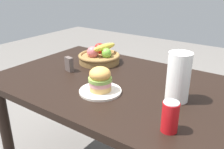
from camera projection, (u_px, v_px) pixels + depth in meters
dining_table at (116, 97)px, 1.43m from camera, size 1.40×0.90×0.75m
plate at (100, 91)px, 1.26m from camera, size 0.22×0.22×0.01m
sandwich at (100, 79)px, 1.24m from camera, size 0.12×0.12×0.13m
soda_can at (170, 117)px, 0.93m from camera, size 0.07×0.07×0.13m
fruit_basket at (99, 56)px, 1.69m from camera, size 0.29×0.29×0.14m
paper_towel_roll at (178, 77)px, 1.14m from camera, size 0.11×0.11×0.24m
napkin_holder at (69, 64)px, 1.53m from camera, size 0.07×0.04×0.09m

